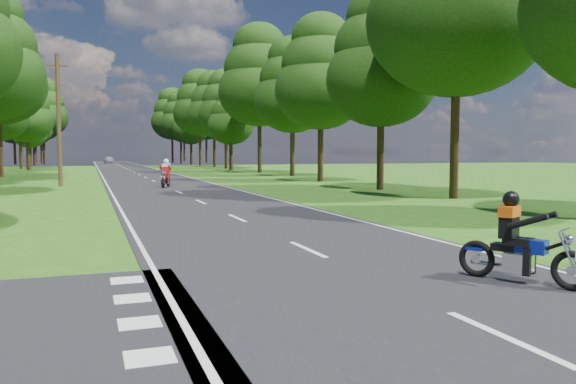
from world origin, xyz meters
name	(u,v)px	position (x,y,z in m)	size (l,w,h in m)	color
ground	(349,269)	(0.00, 0.00, 0.00)	(160.00, 160.00, 0.00)	#215413
main_road	(134,172)	(0.00, 50.00, 0.01)	(7.00, 140.00, 0.02)	black
road_markings	(134,173)	(-0.14, 48.13, 0.02)	(7.40, 140.00, 0.01)	silver
treeline	(139,100)	(1.43, 60.06, 8.25)	(40.00, 115.35, 14.78)	black
telegraph_pole	(59,119)	(-6.00, 28.00, 4.07)	(1.20, 0.26, 8.00)	#382616
rider_near_blue	(522,237)	(2.05, -1.98, 0.75)	(0.58, 1.75, 1.45)	navy
rider_far_red	(166,173)	(-0.11, 24.39, 0.86)	(0.67, 2.01, 1.67)	#97110B
distant_car	(109,160)	(-0.80, 98.63, 0.65)	(1.50, 3.72, 1.27)	#B7BBBF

